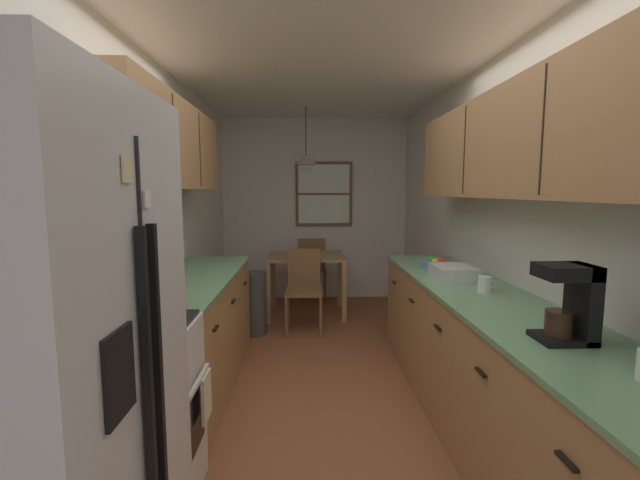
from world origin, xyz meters
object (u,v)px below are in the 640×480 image
object	(u,v)px
trash_bin	(253,303)
dish_rack	(454,273)
dining_table	(306,264)
fruit_bowl	(436,264)
mug_spare	(485,284)
microwave_over_range	(82,152)
coffee_maker	(572,301)
dining_chair_far	(311,266)
storage_canister	(151,291)
stove_range	(124,419)
refrigerator	(23,410)
dining_chair_near	(304,286)

from	to	relation	value
trash_bin	dish_rack	world-z (taller)	dish_rack
dining_table	fruit_bowl	size ratio (longest dim) A/B	3.75
trash_bin	dining_table	bearing A→B (deg)	51.37
mug_spare	dish_rack	world-z (taller)	mug_spare
microwave_over_range	trash_bin	size ratio (longest dim) A/B	0.86
coffee_maker	fruit_bowl	world-z (taller)	coffee_maker
dining_chair_far	storage_canister	world-z (taller)	storage_canister
dining_chair_far	coffee_maker	xyz separation A→B (m)	(1.06, -4.04, 0.57)
stove_range	microwave_over_range	xyz separation A→B (m)	(-0.11, 0.00, 1.24)
refrigerator	trash_bin	distance (m)	3.33
fruit_bowl	microwave_over_range	bearing A→B (deg)	-143.56
trash_bin	mug_spare	world-z (taller)	mug_spare
fruit_bowl	dining_table	bearing A→B (deg)	122.11
microwave_over_range	dining_table	xyz separation A→B (m)	(0.98, 3.25, -1.08)
refrigerator	storage_canister	distance (m)	1.17
dining_chair_near	mug_spare	bearing A→B (deg)	-59.34
refrigerator	dining_chair_near	xyz separation A→B (m)	(0.79, 3.38, -0.42)
fruit_bowl	dish_rack	distance (m)	0.44
trash_bin	storage_canister	world-z (taller)	storage_canister
trash_bin	storage_canister	bearing A→B (deg)	-98.13
microwave_over_range	storage_canister	xyz separation A→B (m)	(0.11, 0.43, -0.73)
storage_canister	mug_spare	bearing A→B (deg)	7.12
trash_bin	dining_chair_near	bearing A→B (deg)	11.78
refrigerator	dining_chair_far	bearing A→B (deg)	79.06
trash_bin	fruit_bowl	distance (m)	2.03
dining_chair_far	dining_chair_near	bearing A→B (deg)	-94.54
dining_chair_far	storage_canister	xyz separation A→B (m)	(-0.94, -3.42, 0.48)
stove_range	dining_table	xyz separation A→B (m)	(0.87, 3.25, 0.16)
dish_rack	dining_chair_far	bearing A→B (deg)	109.97
dining_table	dining_chair_far	bearing A→B (deg)	83.45
dining_chair_near	fruit_bowl	world-z (taller)	fruit_bowl
dining_chair_far	mug_spare	world-z (taller)	mug_spare
dining_chair_near	trash_bin	world-z (taller)	dining_chair_near
refrigerator	dining_table	distance (m)	4.08
stove_range	dining_chair_far	xyz separation A→B (m)	(0.94, 3.86, 0.03)
refrigerator	dish_rack	world-z (taller)	refrigerator
dining_chair_near	fruit_bowl	distance (m)	1.64
dining_table	storage_canister	bearing A→B (deg)	-107.23
mug_spare	coffee_maker	bearing A→B (deg)	-90.29
dining_chair_far	coffee_maker	distance (m)	4.22
microwave_over_range	trash_bin	xyz separation A→B (m)	(0.41, 2.53, -1.37)
coffee_maker	mug_spare	bearing A→B (deg)	89.71
dining_table	mug_spare	bearing A→B (deg)	-66.11
dining_table	storage_canister	distance (m)	2.97
mug_spare	dining_chair_far	bearing A→B (deg)	108.61
microwave_over_range	fruit_bowl	distance (m)	2.68
refrigerator	dining_table	world-z (taller)	refrigerator
mug_spare	dining_table	bearing A→B (deg)	113.89
stove_range	dining_chair_far	distance (m)	3.97
trash_bin	coffee_maker	size ratio (longest dim) A/B	2.03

